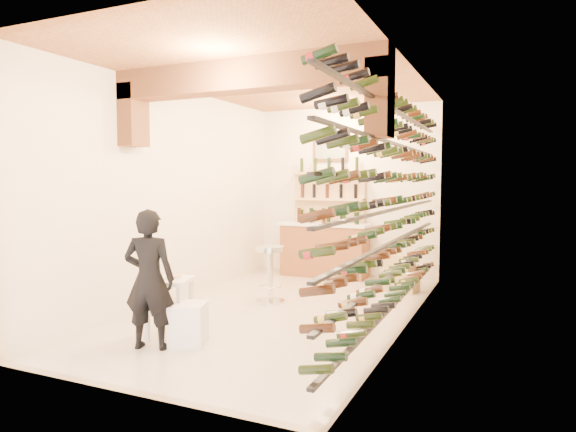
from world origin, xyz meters
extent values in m
plane|color=beige|center=(0.00, 0.00, 0.00)|extent=(6.00, 6.00, 0.00)
cube|color=white|center=(0.00, 3.00, 1.60)|extent=(3.50, 0.02, 3.20)
cube|color=white|center=(0.00, -3.00, 1.60)|extent=(3.50, 0.02, 3.20)
cube|color=white|center=(-1.75, 0.00, 1.60)|extent=(0.02, 6.00, 3.20)
cube|color=white|center=(1.75, 0.00, 1.60)|extent=(0.02, 6.00, 3.20)
cube|color=#A6653B|center=(0.00, 0.00, 3.20)|extent=(3.50, 6.00, 0.02)
cube|color=#955734|center=(0.00, -1.00, 3.02)|extent=(3.50, 0.35, 0.36)
cube|color=#955734|center=(-1.63, -1.00, 2.65)|extent=(0.24, 0.35, 0.80)
cube|color=#955734|center=(1.63, -1.00, 2.65)|extent=(0.24, 0.35, 0.80)
cube|color=black|center=(1.59, 0.00, 0.25)|extent=(0.06, 5.70, 0.03)
cube|color=black|center=(1.59, 0.00, 0.65)|extent=(0.06, 5.70, 0.03)
cube|color=black|center=(1.59, 0.00, 1.05)|extent=(0.06, 5.70, 0.03)
cube|color=black|center=(1.59, 0.00, 1.45)|extent=(0.06, 5.70, 0.03)
cube|color=black|center=(1.59, 0.00, 1.85)|extent=(0.06, 5.70, 0.03)
cube|color=black|center=(1.59, 0.00, 2.25)|extent=(0.06, 5.70, 0.03)
cube|color=black|center=(1.59, 0.00, 2.65)|extent=(0.06, 5.70, 0.03)
cube|color=brown|center=(-0.30, 2.65, 0.48)|extent=(1.60, 0.55, 0.96)
cube|color=white|center=(-0.30, 2.65, 0.98)|extent=(1.70, 0.62, 0.05)
cube|color=#DBAE7B|center=(-0.30, 2.92, 1.00)|extent=(1.40, 0.10, 2.00)
cube|color=#DBAE7B|center=(-0.30, 2.82, 0.45)|extent=(1.40, 0.28, 0.04)
cube|color=#DBAE7B|center=(-0.30, 2.82, 0.95)|extent=(1.40, 0.28, 0.04)
cube|color=#DBAE7B|center=(-0.30, 2.82, 1.45)|extent=(1.40, 0.28, 0.04)
cube|color=#DBAE7B|center=(-0.30, 2.82, 1.95)|extent=(1.40, 0.28, 0.04)
cube|color=brown|center=(-0.30, 2.97, 2.45)|extent=(0.70, 0.04, 0.55)
cube|color=#99998C|center=(-0.30, 2.94, 2.45)|extent=(0.60, 0.01, 0.45)
cube|color=white|center=(-0.64, -1.59, 0.66)|extent=(0.58, 0.58, 0.05)
cube|color=white|center=(-0.78, -1.82, 0.32)|extent=(0.05, 0.05, 0.64)
cube|color=white|center=(-0.41, -1.73, 0.32)|extent=(0.05, 0.05, 0.64)
cube|color=white|center=(-0.87, -1.46, 0.32)|extent=(0.05, 0.05, 0.64)
cube|color=white|center=(-0.51, -1.36, 0.32)|extent=(0.05, 0.05, 0.64)
cylinder|color=white|center=(-0.60, -1.57, 0.69)|extent=(0.22, 0.22, 0.01)
cylinder|color=#BF7266|center=(-0.60, -1.57, 0.71)|extent=(0.16, 0.16, 0.02)
cube|color=white|center=(-0.80, -1.70, 0.69)|extent=(0.15, 0.15, 0.01)
cylinder|color=white|center=(-0.78, -1.45, 0.69)|extent=(0.06, 0.06, 0.00)
cylinder|color=white|center=(-0.78, -1.45, 0.73)|extent=(0.01, 0.01, 0.08)
cone|color=#5A0807|center=(-0.78, -1.45, 0.79)|extent=(0.07, 0.07, 0.07)
cube|color=white|center=(-0.29, -1.72, 0.23)|extent=(0.47, 0.47, 0.46)
imported|color=black|center=(-0.60, -1.99, 0.75)|extent=(0.63, 0.51, 1.50)
cylinder|color=silver|center=(-0.32, 0.38, 0.02)|extent=(0.43, 0.43, 0.03)
cylinder|color=silver|center=(-0.32, 0.38, 0.40)|extent=(0.09, 0.09, 0.76)
cylinder|color=silver|center=(-0.32, 0.38, 0.80)|extent=(0.41, 0.41, 0.08)
torus|color=silver|center=(-0.32, 0.38, 0.24)|extent=(0.33, 0.33, 0.03)
cube|color=tan|center=(1.26, 1.97, 0.17)|extent=(0.62, 0.47, 0.34)
cube|color=tan|center=(1.26, 1.97, 0.47)|extent=(0.49, 0.40, 0.25)
camera|label=1|loc=(2.92, -6.22, 1.80)|focal=31.34mm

